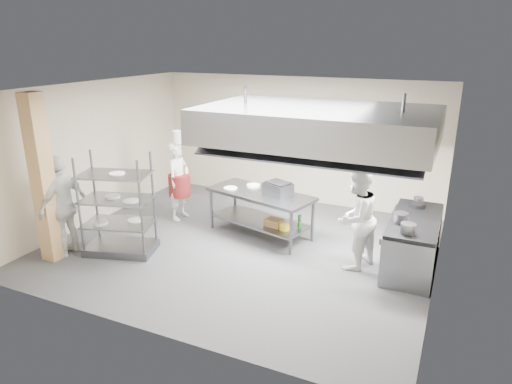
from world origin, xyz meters
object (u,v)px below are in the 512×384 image
at_px(chef_line, 356,218).
at_px(chef_plating, 63,206).
at_px(cooking_range, 413,244).
at_px(chef_head, 179,181).
at_px(island, 260,214).
at_px(pass_rack, 117,205).
at_px(stockpot, 401,218).
at_px(griddle, 278,189).

distance_m(chef_line, chef_plating, 5.25).
bearing_deg(chef_plating, cooking_range, 106.29).
xyz_separation_m(cooking_range, chef_plating, (-5.90, -2.12, 0.52)).
bearing_deg(cooking_range, chef_plating, -160.21).
bearing_deg(chef_head, island, -90.48).
distance_m(cooking_range, chef_line, 1.14).
height_order(pass_rack, chef_line, pass_rack).
bearing_deg(stockpot, chef_line, -169.54).
relative_size(chef_line, chef_plating, 0.96).
bearing_deg(island, stockpot, 5.07).
xyz_separation_m(island, chef_plating, (-2.92, -2.27, 0.48)).
height_order(chef_head, stockpot, chef_head).
distance_m(island, stockpot, 2.85).
relative_size(island, chef_head, 1.27).
bearing_deg(cooking_range, stockpot, -125.52).
bearing_deg(chef_head, griddle, -90.18).
relative_size(chef_plating, griddle, 3.76).
height_order(griddle, stockpot, griddle).
xyz_separation_m(island, stockpot, (2.77, -0.45, 0.53)).
height_order(island, chef_line, chef_line).
bearing_deg(chef_plating, island, 124.37).
distance_m(island, chef_plating, 3.73).
height_order(island, stockpot, stockpot).
relative_size(chef_head, stockpot, 7.05).
distance_m(griddle, stockpot, 2.43).
bearing_deg(stockpot, chef_head, 173.49).
bearing_deg(chef_plating, chef_head, 155.22).
bearing_deg(griddle, chef_line, 3.00).
xyz_separation_m(chef_line, chef_plating, (-4.97, -1.69, 0.04)).
xyz_separation_m(chef_plating, stockpot, (5.69, 1.82, 0.04)).
relative_size(pass_rack, chef_head, 1.09).
relative_size(chef_head, chef_line, 0.95).
xyz_separation_m(island, chef_line, (2.05, -0.58, 0.45)).
height_order(chef_head, griddle, chef_head).
relative_size(griddle, stockpot, 2.05).
height_order(pass_rack, cooking_range, pass_rack).
bearing_deg(island, cooking_range, 11.47).
bearing_deg(chef_plating, stockpot, 104.27).
height_order(pass_rack, chef_head, pass_rack).
bearing_deg(pass_rack, chef_plating, -169.07).
height_order(pass_rack, griddle, pass_rack).
distance_m(chef_head, stockpot, 4.80).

